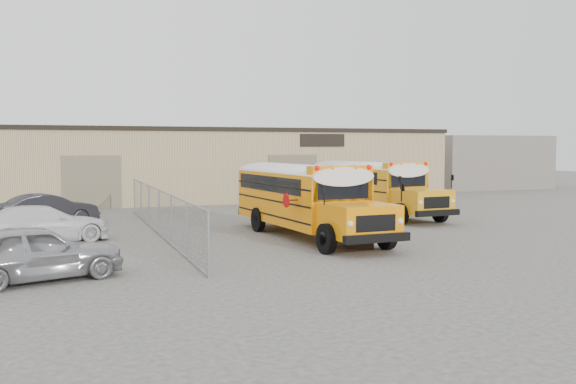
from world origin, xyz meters
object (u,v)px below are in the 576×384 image
object	(u,v)px
school_bus_right	(318,179)
car_silver	(35,253)
school_bus_left	(251,186)
car_dark	(48,209)
car_white	(43,224)
tarp_bundle	(359,226)

from	to	relation	value
school_bus_right	car_silver	bearing A→B (deg)	-130.81
school_bus_left	school_bus_right	bearing A→B (deg)	45.20
car_silver	car_dark	size ratio (longest dim) A/B	1.04
school_bus_left	car_white	world-z (taller)	school_bus_left
school_bus_left	school_bus_right	xyz separation A→B (m)	(5.82, 5.86, -0.04)
school_bus_right	car_white	distance (m)	18.06
school_bus_right	car_silver	world-z (taller)	school_bus_right
school_bus_right	tarp_bundle	bearing A→B (deg)	-106.93
tarp_bundle	car_silver	bearing A→B (deg)	-166.99
school_bus_left	car_dark	world-z (taller)	school_bus_left
car_silver	car_white	world-z (taller)	car_silver
school_bus_left	car_dark	bearing A→B (deg)	170.81
car_silver	car_white	distance (m)	7.15
tarp_bundle	school_bus_left	bearing A→B (deg)	98.16
car_silver	school_bus_left	bearing A→B (deg)	-57.09
school_bus_right	car_silver	distance (m)	22.85
school_bus_left	car_white	distance (m)	10.09
tarp_bundle	car_dark	size ratio (longest dim) A/B	0.34
school_bus_right	car_dark	distance (m)	15.48
tarp_bundle	car_white	bearing A→B (deg)	155.43
car_silver	car_white	bearing A→B (deg)	-18.66
car_dark	school_bus_left	bearing A→B (deg)	-118.47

